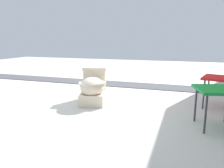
% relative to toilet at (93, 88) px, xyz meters
% --- Properties ---
extents(ground_plane, '(14.00, 14.00, 0.00)m').
position_rel_toilet_xyz_m(ground_plane, '(-0.03, -0.14, -0.22)').
color(ground_plane, beige).
extents(gravel_strip, '(0.56, 8.00, 0.01)m').
position_rel_toilet_xyz_m(gravel_strip, '(-1.41, 0.36, -0.21)').
color(gravel_strip, '#4C4C51').
rests_on(gravel_strip, ground).
extents(toilet, '(0.71, 0.53, 0.52)m').
position_rel_toilet_xyz_m(toilet, '(0.00, 0.00, 0.00)').
color(toilet, beige).
rests_on(toilet, ground).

